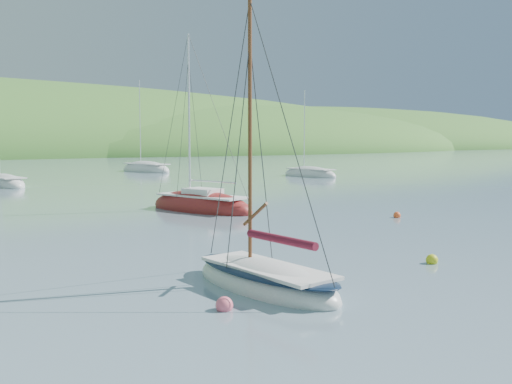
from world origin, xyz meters
TOP-DOWN VIEW (x-y plane):
  - ground at (0.00, 0.00)m, footprint 700.00×700.00m
  - daysailer_white at (-3.93, 0.85)m, footprint 2.52×5.98m
  - sloop_red at (3.44, 17.84)m, footprint 4.80×8.30m
  - distant_sloop_a at (-2.74, 44.04)m, footprint 3.78×7.87m
  - distant_sloop_b at (17.89, 58.73)m, footprint 5.15×9.79m
  - distant_sloop_d at (29.56, 38.56)m, footprint 3.63×7.95m
  - mooring_buoys at (-0.89, 3.61)m, footprint 22.09×9.66m

SIDE VIEW (x-z plane):
  - ground at x=0.00m, z-range 0.00..0.00m
  - mooring_buoys at x=-0.89m, z-range -0.11..0.35m
  - distant_sloop_a at x=-2.74m, z-range -5.21..5.57m
  - distant_sloop_d at x=29.56m, z-range -5.30..5.67m
  - daysailer_white at x=-3.93m, z-range -4.29..4.70m
  - distant_sloop_b at x=17.89m, z-range -6.43..6.86m
  - sloop_red at x=3.44m, z-range -5.59..6.03m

